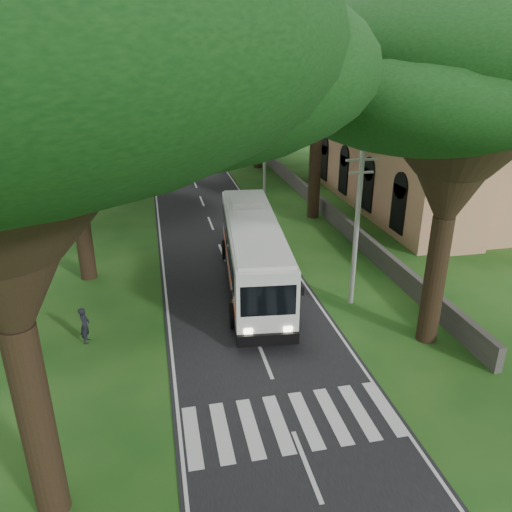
# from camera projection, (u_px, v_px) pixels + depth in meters

# --- Properties ---
(ground) EXTENTS (140.00, 140.00, 0.00)m
(ground) POSITION_uv_depth(u_px,v_px,m) (276.00, 388.00, 19.29)
(ground) COLOR #174914
(ground) RESTS_ON ground
(road) EXTENTS (8.00, 120.00, 0.04)m
(road) POSITION_uv_depth(u_px,v_px,m) (203.00, 205.00, 41.85)
(road) COLOR black
(road) RESTS_ON ground
(crosswalk) EXTENTS (8.00, 3.00, 0.01)m
(crosswalk) POSITION_uv_depth(u_px,v_px,m) (289.00, 423.00, 17.48)
(crosswalk) COLOR silver
(crosswalk) RESTS_ON ground
(property_wall) EXTENTS (0.35, 50.00, 1.20)m
(property_wall) POSITION_uv_depth(u_px,v_px,m) (310.00, 195.00, 42.45)
(property_wall) COLOR #383533
(property_wall) RESTS_ON ground
(church) EXTENTS (14.00, 24.00, 11.60)m
(church) POSITION_uv_depth(u_px,v_px,m) (426.00, 145.00, 40.28)
(church) COLOR tan
(church) RESTS_ON ground
(pole_near) EXTENTS (1.60, 0.24, 8.00)m
(pole_near) POSITION_uv_depth(u_px,v_px,m) (357.00, 226.00, 24.15)
(pole_near) COLOR gray
(pole_near) RESTS_ON ground
(pole_mid) EXTENTS (1.60, 0.24, 8.00)m
(pole_mid) POSITION_uv_depth(u_px,v_px,m) (265.00, 150.00, 42.21)
(pole_mid) COLOR gray
(pole_mid) RESTS_ON ground
(pole_far) EXTENTS (1.60, 0.24, 8.00)m
(pole_far) POSITION_uv_depth(u_px,v_px,m) (228.00, 120.00, 60.26)
(pole_far) COLOR gray
(pole_far) RESTS_ON ground
(tree_l_mida) EXTENTS (13.97, 13.97, 13.90)m
(tree_l_mida) POSITION_uv_depth(u_px,v_px,m) (61.00, 78.00, 24.43)
(tree_l_mida) COLOR black
(tree_l_mida) RESTS_ON ground
(tree_l_midb) EXTENTS (16.10, 16.10, 15.41)m
(tree_l_midb) POSITION_uv_depth(u_px,v_px,m) (98.00, 51.00, 40.35)
(tree_l_midb) COLOR black
(tree_l_midb) RESTS_ON ground
(tree_l_far) EXTENTS (14.03, 14.03, 14.83)m
(tree_l_far) POSITION_uv_depth(u_px,v_px,m) (101.00, 52.00, 56.48)
(tree_l_far) COLOR black
(tree_l_far) RESTS_ON ground
(tree_r_near) EXTENTS (12.67, 12.67, 14.51)m
(tree_r_near) POSITION_uv_depth(u_px,v_px,m) (468.00, 64.00, 18.06)
(tree_r_near) COLOR black
(tree_r_near) RESTS_ON ground
(tree_r_mida) EXTENTS (13.91, 13.91, 15.29)m
(tree_r_mida) POSITION_uv_depth(u_px,v_px,m) (320.00, 48.00, 34.19)
(tree_r_mida) COLOR black
(tree_r_mida) RESTS_ON ground
(tree_r_midb) EXTENTS (15.13, 15.13, 13.73)m
(tree_r_midb) POSITION_uv_depth(u_px,v_px,m) (258.00, 66.00, 51.02)
(tree_r_midb) COLOR black
(tree_r_midb) RESTS_ON ground
(tree_r_far) EXTENTS (15.87, 15.87, 15.96)m
(tree_r_far) POSITION_uv_depth(u_px,v_px,m) (237.00, 45.00, 66.66)
(tree_r_far) COLOR black
(tree_r_far) RESTS_ON ground
(coach_bus) EXTENTS (4.04, 13.11, 3.80)m
(coach_bus) POSITION_uv_depth(u_px,v_px,m) (253.00, 251.00, 26.84)
(coach_bus) COLOR white
(coach_bus) RESTS_ON ground
(distant_car_a) EXTENTS (2.02, 4.08, 1.34)m
(distant_car_a) POSITION_uv_depth(u_px,v_px,m) (160.00, 162.00, 54.27)
(distant_car_a) COLOR #9D9DA1
(distant_car_a) RESTS_ON road
(distant_car_b) EXTENTS (1.49, 4.22, 1.39)m
(distant_car_b) POSITION_uv_depth(u_px,v_px,m) (157.00, 143.00, 65.34)
(distant_car_b) COLOR navy
(distant_car_b) RESTS_ON road
(distant_car_c) EXTENTS (2.55, 4.98, 1.38)m
(distant_car_c) POSITION_uv_depth(u_px,v_px,m) (195.00, 129.00, 76.34)
(distant_car_c) COLOR maroon
(distant_car_c) RESTS_ON road
(pedestrian) EXTENTS (0.47, 0.66, 1.70)m
(pedestrian) POSITION_uv_depth(u_px,v_px,m) (85.00, 325.00, 21.97)
(pedestrian) COLOR black
(pedestrian) RESTS_ON ground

